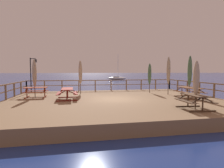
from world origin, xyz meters
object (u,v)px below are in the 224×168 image
patio_umbrella_tall_mid_right (196,78)px  patio_umbrella_short_mid (80,73)px  lamp_post_hooked (32,70)px  patio_umbrella_tall_front (34,73)px  picnic_table_front_left (189,90)px  patio_umbrella_short_back (168,71)px  picnic_table_mid_left (195,99)px  patio_umbrella_tall_mid_left (150,74)px  sailboat_distant (117,78)px  patio_umbrella_tall_back_right (190,71)px  picnic_table_front_right (67,91)px  picnic_table_back_right (36,90)px

patio_umbrella_tall_mid_right → patio_umbrella_short_mid: bearing=126.7°
patio_umbrella_short_mid → lamp_post_hooked: (-4.33, 1.60, 0.26)m
patio_umbrella_tall_front → patio_umbrella_short_mid: size_ratio=0.98×
picnic_table_front_left → patio_umbrella_short_back: size_ratio=0.70×
patio_umbrella_short_mid → picnic_table_mid_left: bearing=-53.8°
patio_umbrella_tall_mid_right → patio_umbrella_tall_mid_left: (0.47, 7.30, 0.11)m
patio_umbrella_tall_mid_left → lamp_post_hooked: lamp_post_hooked is taller
picnic_table_front_left → sailboat_distant: bearing=85.2°
patio_umbrella_tall_front → patio_umbrella_tall_back_right: (11.36, -2.22, 0.16)m
patio_umbrella_short_mid → patio_umbrella_short_back: bearing=-15.7°
picnic_table_front_right → patio_umbrella_tall_mid_left: size_ratio=0.77×
picnic_table_front_left → patio_umbrella_tall_back_right: 1.42m
picnic_table_front_right → sailboat_distant: bearing=73.2°
patio_umbrella_tall_mid_right → picnic_table_mid_left: bearing=-146.8°
sailboat_distant → picnic_table_back_right: bearing=-110.4°
patio_umbrella_tall_back_right → patio_umbrella_tall_mid_left: patio_umbrella_tall_back_right is taller
patio_umbrella_tall_mid_right → patio_umbrella_short_mid: 9.69m
lamp_post_hooked → sailboat_distant: sailboat_distant is taller
patio_umbrella_short_mid → sailboat_distant: bearing=73.2°
patio_umbrella_tall_mid_right → patio_umbrella_tall_mid_left: 7.32m
patio_umbrella_short_back → sailboat_distant: bearing=84.0°
patio_umbrella_short_back → lamp_post_hooked: 12.16m
picnic_table_front_left → patio_umbrella_short_back: bearing=108.2°
patio_umbrella_tall_back_right → patio_umbrella_tall_mid_left: 3.92m
picnic_table_front_left → patio_umbrella_tall_mid_left: patio_umbrella_tall_mid_left is taller
patio_umbrella_tall_back_right → sailboat_distant: 42.02m
picnic_table_mid_left → patio_umbrella_short_back: (1.56, 5.77, 1.48)m
picnic_table_front_right → patio_umbrella_tall_back_right: size_ratio=0.67×
picnic_table_back_right → picnic_table_front_right: 2.75m
picnic_table_back_right → patio_umbrella_tall_mid_right: size_ratio=0.66×
picnic_table_back_right → picnic_table_front_left: 11.49m
patio_umbrella_tall_front → patio_umbrella_tall_mid_left: (9.66, 1.29, -0.11)m
picnic_table_front_left → picnic_table_back_right: bearing=168.8°
picnic_table_front_left → patio_umbrella_tall_back_right: (0.02, 0.06, 1.42)m
picnic_table_front_left → patio_umbrella_tall_mid_right: (-2.15, -3.73, 1.03)m
patio_umbrella_short_mid → patio_umbrella_short_back: 7.56m
patio_umbrella_tall_mid_right → lamp_post_hooked: size_ratio=0.78×
picnic_table_front_right → patio_umbrella_short_mid: bearing=73.3°
patio_umbrella_tall_front → patio_umbrella_tall_mid_left: size_ratio=1.06×
picnic_table_back_right → patio_umbrella_tall_mid_left: 9.75m
patio_umbrella_short_back → picnic_table_back_right: bearing=178.7°
picnic_table_mid_left → patio_umbrella_tall_back_right: patio_umbrella_tall_back_right is taller
patio_umbrella_tall_mid_right → patio_umbrella_tall_back_right: 4.38m
patio_umbrella_tall_front → patio_umbrella_tall_back_right: bearing=-11.1°
lamp_post_hooked → sailboat_distant: size_ratio=0.41×
picnic_table_front_right → patio_umbrella_tall_front: size_ratio=0.73×
patio_umbrella_short_back → picnic_table_front_left: bearing=-71.8°
picnic_table_back_right → patio_umbrella_short_back: size_ratio=0.52×
patio_umbrella_tall_back_right → patio_umbrella_short_mid: patio_umbrella_tall_back_right is taller
picnic_table_mid_left → picnic_table_front_right: size_ratio=0.84×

